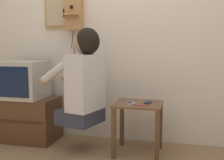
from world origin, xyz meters
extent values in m
cube|color=beige|center=(0.00, 1.14, 1.27)|extent=(6.80, 0.05, 2.55)
cube|color=brown|center=(0.31, 0.73, 0.50)|extent=(0.45, 0.43, 0.02)
cube|color=#523822|center=(0.11, 0.54, 0.24)|extent=(0.04, 0.04, 0.49)
cube|color=#523822|center=(0.51, 0.54, 0.24)|extent=(0.04, 0.04, 0.49)
cube|color=#523822|center=(0.11, 0.92, 0.24)|extent=(0.04, 0.04, 0.49)
cube|color=#523822|center=(0.51, 0.92, 0.24)|extent=(0.04, 0.04, 0.49)
cube|color=#2D3347|center=(-0.26, 0.66, 0.36)|extent=(0.45, 0.46, 0.14)
cube|color=silver|center=(-0.19, 0.64, 0.70)|extent=(0.32, 0.44, 0.55)
sphere|color=#A37556|center=(-0.19, 0.64, 1.09)|extent=(0.22, 0.22, 0.22)
ellipsoid|color=black|center=(-0.17, 0.63, 1.10)|extent=(0.28, 0.29, 0.26)
cylinder|color=silver|center=(-0.48, 0.54, 0.80)|extent=(0.34, 0.16, 0.24)
cylinder|color=silver|center=(-0.39, 0.87, 0.80)|extent=(0.34, 0.16, 0.24)
sphere|color=#A37556|center=(-0.62, 0.58, 0.71)|extent=(0.09, 0.09, 0.09)
sphere|color=#A37556|center=(-0.53, 0.91, 0.71)|extent=(0.09, 0.09, 0.09)
cube|color=#51331E|center=(-0.99, 0.83, 0.24)|extent=(0.72, 0.42, 0.48)
cube|color=#392315|center=(-0.99, 0.61, 0.27)|extent=(0.65, 0.01, 0.02)
cube|color=#ADA89E|center=(-0.99, 0.81, 0.69)|extent=(0.47, 0.43, 0.41)
cube|color=#0C1938|center=(-0.99, 0.60, 0.69)|extent=(0.38, 0.01, 0.32)
cube|color=#AD7A47|center=(-0.47, 1.06, 1.45)|extent=(0.18, 0.11, 0.42)
cube|color=#AD7A47|center=(-0.47, 0.98, 1.39)|extent=(0.16, 0.07, 0.03)
cone|color=black|center=(-0.47, 0.96, 1.48)|extent=(0.04, 0.05, 0.04)
cylinder|color=black|center=(-0.59, 1.06, 1.42)|extent=(0.03, 0.03, 0.09)
cylinder|color=black|center=(-0.49, 1.05, 1.14)|extent=(0.04, 0.04, 0.22)
cylinder|color=black|center=(-0.46, 1.05, 0.96)|extent=(0.07, 0.06, 0.19)
cube|color=olive|center=(-0.70, 1.11, 1.46)|extent=(0.28, 0.02, 0.40)
cube|color=tan|center=(-0.70, 1.09, 1.46)|extent=(0.24, 0.01, 0.34)
cube|color=silver|center=(0.23, 0.68, 0.51)|extent=(0.11, 0.14, 0.01)
cube|color=black|center=(0.23, 0.68, 0.52)|extent=(0.09, 0.11, 0.00)
cube|color=navy|center=(0.40, 0.75, 0.51)|extent=(0.07, 0.13, 0.01)
cube|color=black|center=(0.40, 0.75, 0.52)|extent=(0.06, 0.10, 0.00)
cylinder|color=#D83F4C|center=(0.35, 0.61, 0.51)|extent=(0.15, 0.05, 0.01)
cube|color=white|center=(0.28, 0.63, 0.52)|extent=(0.03, 0.02, 0.01)
camera|label=1|loc=(0.72, -1.93, 1.06)|focal=45.00mm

